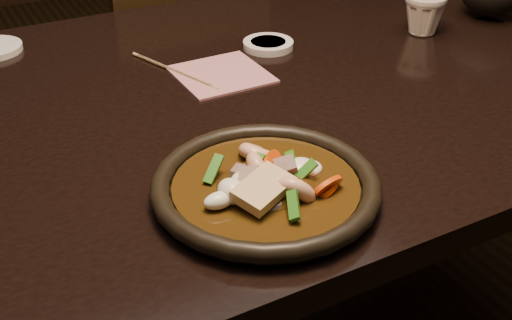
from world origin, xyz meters
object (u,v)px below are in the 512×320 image
plate (266,187)px  table (285,116)px  chair (180,79)px  tea_cup (424,13)px

plate → table: bearing=55.5°
chair → tea_cup: bearing=114.4°
table → chair: chair is taller
table → tea_cup: size_ratio=19.83×
table → plate: size_ratio=5.75×
table → tea_cup: (0.33, 0.05, 0.12)m
plate → chair: bearing=74.8°
plate → tea_cup: size_ratio=3.45×
table → chair: 0.66m
chair → table: bearing=84.1°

